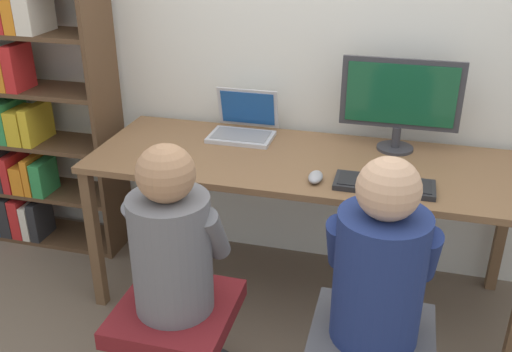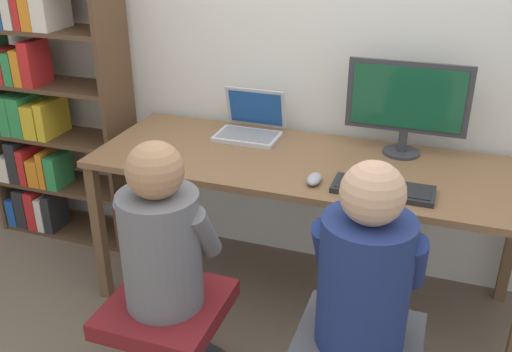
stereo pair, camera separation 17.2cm
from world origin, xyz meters
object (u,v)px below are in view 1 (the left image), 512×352
(laptop, at_px, (243,127))
(keyboard, at_px, (384,185))
(office_chair_right, at_px, (179,351))
(desktop_monitor, at_px, (400,101))
(person_at_laptop, at_px, (171,239))
(person_at_monitor, at_px, (380,263))
(bookshelf, at_px, (18,88))

(laptop, height_order, keyboard, laptop)
(laptop, distance_m, office_chair_right, 1.14)
(desktop_monitor, xyz_separation_m, laptop, (-0.74, -0.01, -0.19))
(keyboard, height_order, office_chair_right, keyboard)
(person_at_laptop, bearing_deg, person_at_monitor, 2.39)
(keyboard, distance_m, person_at_laptop, 0.90)
(laptop, height_order, person_at_laptop, person_at_laptop)
(laptop, relative_size, keyboard, 0.77)
(laptop, xyz_separation_m, bookshelf, (-1.24, -0.04, 0.12))
(office_chair_right, bearing_deg, desktop_monitor, 54.24)
(bookshelf, bearing_deg, office_chair_right, -37.05)
(keyboard, bearing_deg, person_at_laptop, -140.43)
(person_at_laptop, height_order, bookshelf, bookshelf)
(laptop, height_order, office_chair_right, laptop)
(desktop_monitor, distance_m, bookshelf, 1.98)
(person_at_monitor, bearing_deg, laptop, 127.72)
(desktop_monitor, bearing_deg, office_chair_right, -125.76)
(laptop, bearing_deg, keyboard, -29.67)
(desktop_monitor, xyz_separation_m, office_chair_right, (-0.72, -1.00, -0.76))
(desktop_monitor, bearing_deg, laptop, -178.92)
(bookshelf, bearing_deg, laptop, 1.74)
(desktop_monitor, xyz_separation_m, bookshelf, (-1.98, -0.05, -0.08))
(laptop, distance_m, person_at_monitor, 1.21)
(keyboard, xyz_separation_m, person_at_laptop, (-0.70, -0.58, -0.03))
(laptop, distance_m, person_at_laptop, 0.99)
(desktop_monitor, relative_size, person_at_monitor, 0.82)
(person_at_monitor, height_order, bookshelf, bookshelf)
(bookshelf, bearing_deg, person_at_monitor, -24.85)
(keyboard, xyz_separation_m, bookshelf, (-1.96, 0.37, 0.15))
(desktop_monitor, relative_size, bookshelf, 0.30)
(laptop, relative_size, office_chair_right, 0.55)
(keyboard, bearing_deg, person_at_monitor, -87.70)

